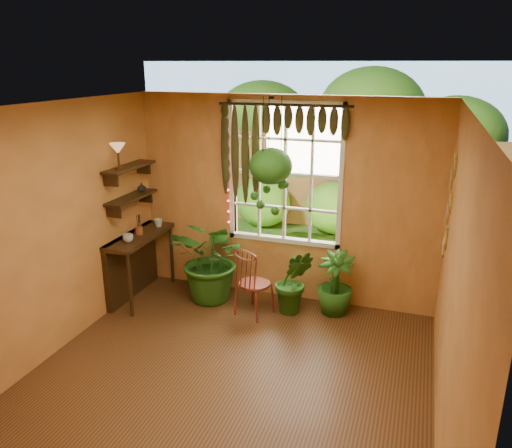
{
  "coord_description": "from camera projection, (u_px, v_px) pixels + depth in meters",
  "views": [
    {
      "loc": [
        1.67,
        -3.82,
        3.07
      ],
      "look_at": [
        -0.01,
        1.15,
        1.37
      ],
      "focal_mm": 35.0,
      "sensor_mm": 36.0,
      "label": 1
    }
  ],
  "objects": [
    {
      "name": "windsor_chair",
      "position": [
        253.0,
        292.0,
        6.29
      ],
      "size": [
        0.51,
        0.52,
        1.06
      ],
      "rotation": [
        0.0,
        0.0,
        -0.35
      ],
      "color": "maroon",
      "rests_on": "floor"
    },
    {
      "name": "shelf_lower",
      "position": [
        132.0,
        197.0,
        6.48
      ],
      "size": [
        0.25,
        0.9,
        0.04
      ],
      "primitive_type": "cube",
      "color": "#36230E",
      "rests_on": "wall_left"
    },
    {
      "name": "window",
      "position": [
        285.0,
        174.0,
        6.43
      ],
      "size": [
        1.52,
        0.1,
        1.86
      ],
      "color": "white",
      "rests_on": "wall_back"
    },
    {
      "name": "backyard",
      "position": [
        353.0,
        150.0,
        10.62
      ],
      "size": [
        14.0,
        10.0,
        12.0
      ],
      "color": "#2B5E1A",
      "rests_on": "ground"
    },
    {
      "name": "cup_b",
      "position": [
        158.0,
        223.0,
        6.9
      ],
      "size": [
        0.16,
        0.16,
        0.11
      ],
      "primitive_type": "imported",
      "rotation": [
        0.0,
        0.0,
        -0.43
      ],
      "color": "beige",
      "rests_on": "counter_ledge"
    },
    {
      "name": "ceiling",
      "position": [
        212.0,
        110.0,
        4.06
      ],
      "size": [
        4.5,
        4.5,
        0.0
      ],
      "primitive_type": "plane",
      "rotation": [
        3.14,
        0.0,
        0.0
      ],
      "color": "silver",
      "rests_on": "wall_back"
    },
    {
      "name": "string_lights",
      "position": [
        228.0,
        168.0,
        6.56
      ],
      "size": [
        0.03,
        0.03,
        1.54
      ],
      "primitive_type": null,
      "color": "#FF2633",
      "rests_on": "window"
    },
    {
      "name": "valance_vine",
      "position": [
        277.0,
        130.0,
        6.17
      ],
      "size": [
        1.7,
        0.12,
        1.1
      ],
      "color": "#36230E",
      "rests_on": "window"
    },
    {
      "name": "wall_back",
      "position": [
        284.0,
        201.0,
        6.51
      ],
      "size": [
        4.0,
        0.0,
        4.0
      ],
      "primitive_type": "plane",
      "rotation": [
        1.57,
        0.0,
        0.0
      ],
      "color": "#E5954E",
      "rests_on": "floor"
    },
    {
      "name": "cup_a",
      "position": [
        128.0,
        238.0,
        6.32
      ],
      "size": [
        0.15,
        0.15,
        0.1
      ],
      "primitive_type": "imported",
      "rotation": [
        0.0,
        0.0,
        0.17
      ],
      "color": "silver",
      "rests_on": "counter_ledge"
    },
    {
      "name": "wall_right",
      "position": [
        454.0,
        295.0,
        3.87
      ],
      "size": [
        0.0,
        4.5,
        4.5
      ],
      "primitive_type": "plane",
      "rotation": [
        1.57,
        0.0,
        -1.57
      ],
      "color": "#E5954E",
      "rests_on": "floor"
    },
    {
      "name": "shelf_vase",
      "position": [
        142.0,
        187.0,
        6.68
      ],
      "size": [
        0.12,
        0.12,
        0.12
      ],
      "primitive_type": "imported",
      "rotation": [
        0.0,
        0.0,
        0.04
      ],
      "color": "#B2AD99",
      "rests_on": "shelf_lower"
    },
    {
      "name": "wall_plates",
      "position": [
        448.0,
        209.0,
        5.43
      ],
      "size": [
        0.04,
        0.32,
        1.1
      ],
      "primitive_type": null,
      "color": "beige",
      "rests_on": "wall_right"
    },
    {
      "name": "potted_plant_right",
      "position": [
        335.0,
        283.0,
        6.31
      ],
      "size": [
        0.49,
        0.49,
        0.83
      ],
      "primitive_type": "imported",
      "rotation": [
        0.0,
        0.0,
        -0.07
      ],
      "color": "#175015",
      "rests_on": "floor"
    },
    {
      "name": "potted_plant_mid",
      "position": [
        294.0,
        281.0,
        6.31
      ],
      "size": [
        0.56,
        0.49,
        0.87
      ],
      "primitive_type": "imported",
      "rotation": [
        0.0,
        0.0,
        0.25
      ],
      "color": "#175015",
      "rests_on": "floor"
    },
    {
      "name": "floor",
      "position": [
        220.0,
        391.0,
        4.9
      ],
      "size": [
        4.5,
        4.5,
        0.0
      ],
      "primitive_type": "plane",
      "color": "brown",
      "rests_on": "ground"
    },
    {
      "name": "shelf_upper",
      "position": [
        129.0,
        167.0,
        6.36
      ],
      "size": [
        0.25,
        0.9,
        0.04
      ],
      "primitive_type": "cube",
      "color": "#36230E",
      "rests_on": "wall_left"
    },
    {
      "name": "tiffany_lamp",
      "position": [
        118.0,
        150.0,
        6.05
      ],
      "size": [
        0.19,
        0.19,
        0.32
      ],
      "color": "brown",
      "rests_on": "shelf_upper"
    },
    {
      "name": "potted_plant_left",
      "position": [
        214.0,
        259.0,
        6.6
      ],
      "size": [
        1.22,
        1.11,
        1.17
      ],
      "primitive_type": "imported",
      "rotation": [
        0.0,
        0.0,
        -0.2
      ],
      "color": "#175015",
      "rests_on": "floor"
    },
    {
      "name": "wall_left",
      "position": [
        36.0,
        239.0,
        5.09
      ],
      "size": [
        0.0,
        4.5,
        4.5
      ],
      "primitive_type": "plane",
      "rotation": [
        1.57,
        0.0,
        1.57
      ],
      "color": "#E5954E",
      "rests_on": "floor"
    },
    {
      "name": "hanging_basket",
      "position": [
        271.0,
        169.0,
        6.1
      ],
      "size": [
        0.53,
        0.53,
        1.42
      ],
      "color": "black",
      "rests_on": "ceiling"
    },
    {
      "name": "counter_ledge",
      "position": [
        134.0,
        258.0,
        6.75
      ],
      "size": [
        0.4,
        1.2,
        0.9
      ],
      "color": "#36230E",
      "rests_on": "floor"
    },
    {
      "name": "brush_jar",
      "position": [
        139.0,
        225.0,
        6.57
      ],
      "size": [
        0.09,
        0.09,
        0.34
      ],
      "color": "brown",
      "rests_on": "counter_ledge"
    }
  ]
}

